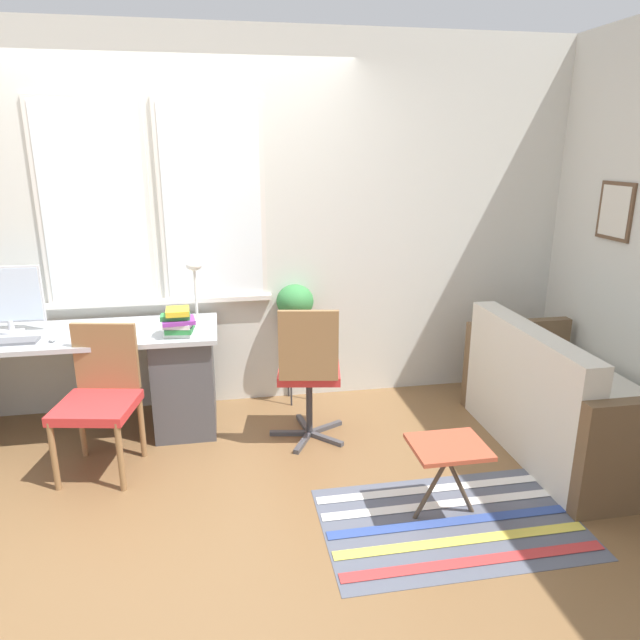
{
  "coord_description": "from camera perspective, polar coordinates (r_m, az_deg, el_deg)",
  "views": [
    {
      "loc": [
        0.25,
        -3.48,
        1.9
      ],
      "look_at": [
        0.9,
        0.16,
        0.78
      ],
      "focal_mm": 32.0,
      "sensor_mm": 36.0,
      "label": 1
    }
  ],
  "objects": [
    {
      "name": "ground_plane",
      "position": [
        3.97,
        -12.83,
        -12.23
      ],
      "size": [
        14.0,
        14.0,
        0.0
      ],
      "primitive_type": "plane",
      "color": "brown"
    },
    {
      "name": "wall_back_with_window",
      "position": [
        4.25,
        -13.75,
        8.98
      ],
      "size": [
        9.0,
        0.12,
        2.7
      ],
      "color": "silver",
      "rests_on": "ground_plane"
    },
    {
      "name": "wall_right_with_picture",
      "position": [
        4.43,
        27.6,
        7.8
      ],
      "size": [
        0.08,
        9.0,
        2.7
      ],
      "color": "silver",
      "rests_on": "ground_plane"
    },
    {
      "name": "desk",
      "position": [
        4.24,
        -25.04,
        -5.61
      ],
      "size": [
        2.19,
        0.65,
        0.73
      ],
      "color": "#B2B7BC",
      "rests_on": "ground_plane"
    },
    {
      "name": "monitor",
      "position": [
        4.25,
        -28.84,
        1.94
      ],
      "size": [
        0.45,
        0.16,
        0.44
      ],
      "color": "silver",
      "rests_on": "desk"
    },
    {
      "name": "keyboard",
      "position": [
        4.07,
        -29.14,
        -1.93
      ],
      "size": [
        0.41,
        0.13,
        0.02
      ],
      "color": "slate",
      "rests_on": "desk"
    },
    {
      "name": "mouse",
      "position": [
        3.96,
        -25.17,
        -1.71
      ],
      "size": [
        0.04,
        0.07,
        0.03
      ],
      "color": "silver",
      "rests_on": "desk"
    },
    {
      "name": "desk_lamp",
      "position": [
        3.97,
        -12.4,
        3.87
      ],
      "size": [
        0.15,
        0.15,
        0.45
      ],
      "color": "white",
      "rests_on": "desk"
    },
    {
      "name": "book_stack",
      "position": [
        3.78,
        -14.01,
        -0.22
      ],
      "size": [
        0.22,
        0.2,
        0.18
      ],
      "color": "white",
      "rests_on": "desk"
    },
    {
      "name": "desk_chair_wooden",
      "position": [
        3.69,
        -21.18,
        -7.07
      ],
      "size": [
        0.51,
        0.52,
        0.88
      ],
      "rotation": [
        0.0,
        0.0,
        -0.19
      ],
      "color": "olive",
      "rests_on": "ground_plane"
    },
    {
      "name": "office_chair_swivel",
      "position": [
        3.73,
        -1.11,
        -5.04
      ],
      "size": [
        0.53,
        0.53,
        0.95
      ],
      "rotation": [
        0.0,
        0.0,
        2.97
      ],
      "color": "#47474C",
      "rests_on": "ground_plane"
    },
    {
      "name": "couch_loveseat",
      "position": [
        4.06,
        23.15,
        -7.96
      ],
      "size": [
        0.81,
        1.5,
        0.84
      ],
      "rotation": [
        0.0,
        0.0,
        1.57
      ],
      "color": "silver",
      "rests_on": "ground_plane"
    },
    {
      "name": "plant_stand",
      "position": [
        4.35,
        -2.46,
        -2.21
      ],
      "size": [
        0.23,
        0.23,
        0.56
      ],
      "color": "#333338",
      "rests_on": "ground_plane"
    },
    {
      "name": "potted_plant",
      "position": [
        4.26,
        -2.51,
        1.36
      ],
      "size": [
        0.28,
        0.28,
        0.37
      ],
      "color": "#9E6B4C",
      "rests_on": "plant_stand"
    },
    {
      "name": "floor_rug_striped",
      "position": [
        3.27,
        12.92,
        -19.1
      ],
      "size": [
        1.36,
        0.84,
        0.01
      ],
      "color": "#565B6B",
      "rests_on": "ground_plane"
    },
    {
      "name": "folding_stool",
      "position": [
        3.12,
        12.69,
        -12.75
      ],
      "size": [
        0.39,
        0.33,
        0.43
      ],
      "color": "#B24C33",
      "rests_on": "ground_plane"
    }
  ]
}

